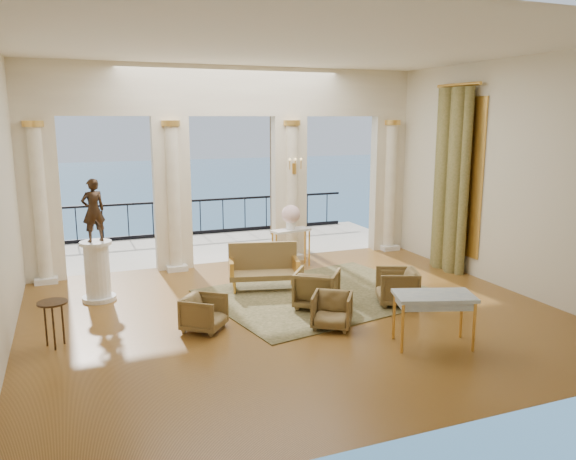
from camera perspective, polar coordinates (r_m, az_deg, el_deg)
name	(u,v)px	position (r m, az deg, el deg)	size (l,w,h in m)	color
floor	(295,314)	(9.90, 0.75, -8.53)	(9.00, 9.00, 0.00)	#452909
room_walls	(325,151)	(8.30, 3.73, 7.96)	(9.00, 9.00, 9.00)	beige
arcade	(232,153)	(12.95, -5.67, 7.82)	(9.00, 0.56, 4.50)	beige
terrace	(214,247)	(15.23, -7.51, -1.72)	(10.00, 3.60, 0.10)	#BAAE9B
balustrade	(200,220)	(16.67, -8.88, 0.98)	(9.00, 0.06, 1.03)	black
palm_tree	(273,91)	(16.21, -1.53, 13.90)	(2.00, 2.00, 4.50)	#4C3823
sea	(103,199)	(69.35, -18.32, 2.98)	(160.00, 160.00, 0.00)	#265B82
curtain	(451,180)	(12.85, 16.18, 4.88)	(0.33, 1.40, 4.09)	brown
window_frame	(458,176)	(12.95, 16.86, 5.25)	(0.04, 1.60, 3.40)	#E6AE4C
wall_sconce	(294,167)	(13.14, 0.66, 6.37)	(0.30, 0.11, 0.33)	#E6AE4C
rug	(321,295)	(10.92, 3.42, -6.57)	(4.14, 3.22, 0.02)	#2B2F16
armchair_a	(204,311)	(9.19, -8.52, -8.17)	(0.61, 0.57, 0.63)	#48351C
armchair_b	(332,309)	(9.22, 4.48, -7.99)	(0.62, 0.58, 0.63)	#48351C
armchair_c	(397,285)	(10.49, 11.02, -5.50)	(0.70, 0.66, 0.72)	#48351C
armchair_d	(317,287)	(10.15, 2.94, -5.77)	(0.74, 0.70, 0.76)	#48351C
settee	(263,267)	(11.22, -2.51, -3.73)	(1.48, 0.89, 0.91)	#48351C
game_table	(434,299)	(8.67, 14.62, -6.85)	(1.30, 0.97, 0.80)	#97A9BA
pedestal	(98,272)	(11.04, -18.79, -4.08)	(0.62, 0.62, 1.13)	silver
statue	(93,210)	(10.80, -19.18, 1.90)	(0.42, 0.28, 1.16)	black
console_table	(291,236)	(12.84, 0.30, -0.57)	(0.96, 0.54, 0.86)	silver
urn	(291,215)	(12.75, 0.30, 1.49)	(0.42, 0.42, 0.56)	white
side_table	(53,308)	(9.05, -22.80, -7.33)	(0.43, 0.43, 0.70)	black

